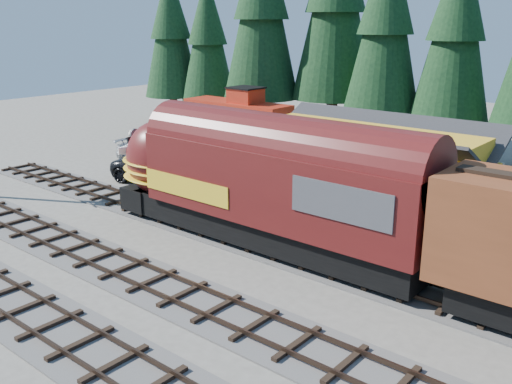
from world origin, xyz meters
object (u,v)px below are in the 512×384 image
Objects in this scene: depot at (365,164)px; locomotive at (250,186)px; pickup_truck_b at (151,153)px; caboose at (237,122)px; pickup_truck_a at (164,168)px.

depot is 0.73× the size of locomotive.
locomotive is 17.14m from pickup_truck_b.
pickup_truck_a is at bearing -77.55° from caboose.
depot is 17.31m from caboose.
caboose reaches higher than pickup_truck_b.
pickup_truck_a is (2.12, -9.62, -1.46)m from caboose.
caboose is (-15.59, 7.50, -0.55)m from depot.
pickup_truck_b is (-15.53, 7.00, -1.94)m from locomotive.
pickup_truck_b is at bearing 178.38° from depot.
depot reaches higher than pickup_truck_b.
caboose is 9.96m from pickup_truck_a.
pickup_truck_a is 5.14m from pickup_truck_b.
pickup_truck_a is at bearing -126.66° from pickup_truck_b.
caboose reaches higher than pickup_truck_a.
depot is 1.88× the size of pickup_truck_a.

